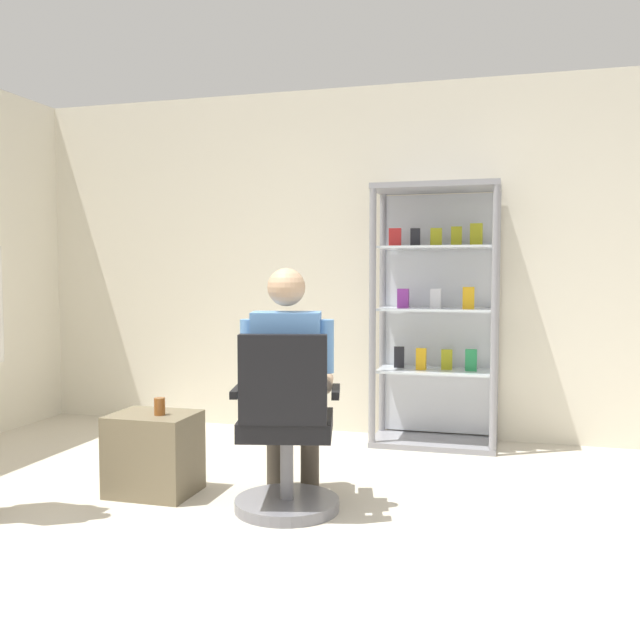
{
  "coord_description": "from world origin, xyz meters",
  "views": [
    {
      "loc": [
        0.95,
        -2.41,
        1.26
      ],
      "look_at": [
        -0.1,
        1.36,
        1.0
      ],
      "focal_mm": 39.22,
      "sensor_mm": 36.0,
      "label": 1
    }
  ],
  "objects_px": {
    "display_cabinet_main": "(436,314)",
    "seated_shopkeeper": "(288,375)",
    "office_chair": "(286,440)",
    "tea_glass": "(160,406)",
    "storage_crate": "(154,454)"
  },
  "relations": [
    {
      "from": "display_cabinet_main",
      "to": "seated_shopkeeper",
      "type": "relative_size",
      "value": 1.47
    },
    {
      "from": "display_cabinet_main",
      "to": "office_chair",
      "type": "height_order",
      "value": "display_cabinet_main"
    },
    {
      "from": "seated_shopkeeper",
      "to": "tea_glass",
      "type": "height_order",
      "value": "seated_shopkeeper"
    },
    {
      "from": "office_chair",
      "to": "tea_glass",
      "type": "bearing_deg",
      "value": 173.12
    },
    {
      "from": "display_cabinet_main",
      "to": "storage_crate",
      "type": "height_order",
      "value": "display_cabinet_main"
    },
    {
      "from": "office_chair",
      "to": "storage_crate",
      "type": "bearing_deg",
      "value": 171.93
    },
    {
      "from": "seated_shopkeeper",
      "to": "tea_glass",
      "type": "relative_size",
      "value": 13.16
    },
    {
      "from": "seated_shopkeeper",
      "to": "storage_crate",
      "type": "distance_m",
      "value": 0.93
    },
    {
      "from": "seated_shopkeeper",
      "to": "storage_crate",
      "type": "height_order",
      "value": "seated_shopkeeper"
    },
    {
      "from": "seated_shopkeeper",
      "to": "tea_glass",
      "type": "bearing_deg",
      "value": -175.02
    },
    {
      "from": "office_chair",
      "to": "tea_glass",
      "type": "distance_m",
      "value": 0.8
    },
    {
      "from": "office_chair",
      "to": "seated_shopkeeper",
      "type": "bearing_deg",
      "value": 103.17
    },
    {
      "from": "office_chair",
      "to": "tea_glass",
      "type": "relative_size",
      "value": 9.79
    },
    {
      "from": "tea_glass",
      "to": "display_cabinet_main",
      "type": "bearing_deg",
      "value": 50.47
    },
    {
      "from": "display_cabinet_main",
      "to": "tea_glass",
      "type": "distance_m",
      "value": 2.2
    }
  ]
}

